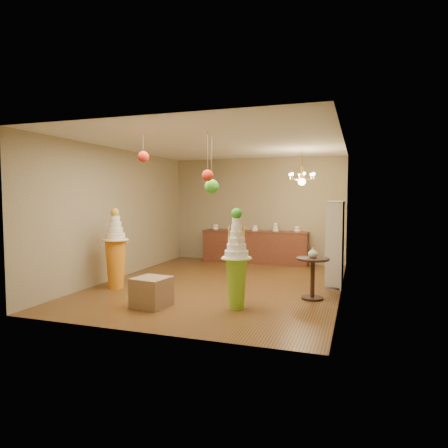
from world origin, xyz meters
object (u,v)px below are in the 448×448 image
(pedestal_green, at_px, (236,269))
(sideboard, at_px, (255,246))
(pedestal_orange, at_px, (116,257))
(round_table, at_px, (313,272))

(pedestal_green, relative_size, sideboard, 0.56)
(pedestal_orange, height_order, sideboard, pedestal_orange)
(pedestal_orange, distance_m, sideboard, 4.45)
(sideboard, bearing_deg, round_table, -60.70)
(round_table, bearing_deg, pedestal_orange, -174.25)
(pedestal_orange, xyz_separation_m, sideboard, (1.95, 4.00, -0.18))
(sideboard, bearing_deg, pedestal_green, -79.47)
(round_table, bearing_deg, pedestal_green, -137.94)
(pedestal_green, xyz_separation_m, round_table, (1.16, 1.04, -0.17))
(sideboard, distance_m, round_table, 4.13)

